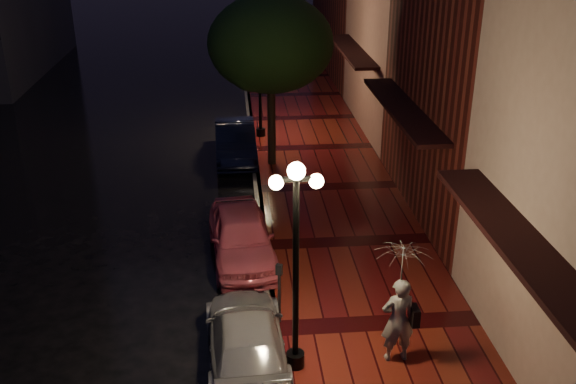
# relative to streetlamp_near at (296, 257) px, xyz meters

# --- Properties ---
(ground) EXTENTS (120.00, 120.00, 0.00)m
(ground) POSITION_rel_streetlamp_near_xyz_m (-0.35, 5.00, -2.60)
(ground) COLOR black
(ground) RESTS_ON ground
(sidewalk) EXTENTS (4.50, 60.00, 0.15)m
(sidewalk) POSITION_rel_streetlamp_near_xyz_m (1.90, 5.00, -2.53)
(sidewalk) COLOR #460C0E
(sidewalk) RESTS_ON ground
(curb) EXTENTS (0.25, 60.00, 0.15)m
(curb) POSITION_rel_streetlamp_near_xyz_m (-0.35, 5.00, -2.53)
(curb) COLOR #595451
(curb) RESTS_ON ground
(storefront_mid) EXTENTS (5.00, 8.00, 11.00)m
(storefront_mid) POSITION_rel_streetlamp_near_xyz_m (6.65, 7.00, 2.90)
(storefront_mid) COLOR #511914
(storefront_mid) RESTS_ON ground
(storefront_far) EXTENTS (5.00, 8.00, 9.00)m
(storefront_far) POSITION_rel_streetlamp_near_xyz_m (6.65, 15.00, 1.90)
(storefront_far) COLOR #8C5951
(storefront_far) RESTS_ON ground
(streetlamp_near) EXTENTS (0.96, 0.36, 4.31)m
(streetlamp_near) POSITION_rel_streetlamp_near_xyz_m (0.00, 0.00, 0.00)
(streetlamp_near) COLOR black
(streetlamp_near) RESTS_ON sidewalk
(streetlamp_far) EXTENTS (0.96, 0.36, 4.31)m
(streetlamp_far) POSITION_rel_streetlamp_near_xyz_m (0.00, 14.00, 0.00)
(streetlamp_far) COLOR black
(streetlamp_far) RESTS_ON sidewalk
(street_tree) EXTENTS (4.16, 4.16, 5.80)m
(street_tree) POSITION_rel_streetlamp_near_xyz_m (0.26, 10.99, 1.64)
(street_tree) COLOR black
(street_tree) RESTS_ON sidewalk
(pink_car) EXTENTS (1.92, 4.03, 1.33)m
(pink_car) POSITION_rel_streetlamp_near_xyz_m (-0.95, 4.58, -1.94)
(pink_car) COLOR #E75F75
(pink_car) RESTS_ON ground
(navy_car) EXTENTS (1.51, 4.08, 1.33)m
(navy_car) POSITION_rel_streetlamp_near_xyz_m (-1.02, 11.96, -1.93)
(navy_car) COLOR black
(navy_car) RESTS_ON ground
(silver_car) EXTENTS (1.74, 3.93, 1.12)m
(silver_car) POSITION_rel_streetlamp_near_xyz_m (-0.95, 0.39, -2.04)
(silver_car) COLOR #9B9AA2
(silver_car) RESTS_ON ground
(woman_with_umbrella) EXTENTS (1.07, 1.09, 2.58)m
(woman_with_umbrella) POSITION_rel_streetlamp_near_xyz_m (2.02, 0.05, -0.75)
(woman_with_umbrella) COLOR silver
(woman_with_umbrella) RESTS_ON sidewalk
(parking_meter) EXTENTS (0.16, 0.14, 1.43)m
(parking_meter) POSITION_rel_streetlamp_near_xyz_m (-0.20, 1.50, -1.58)
(parking_meter) COLOR black
(parking_meter) RESTS_ON sidewalk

